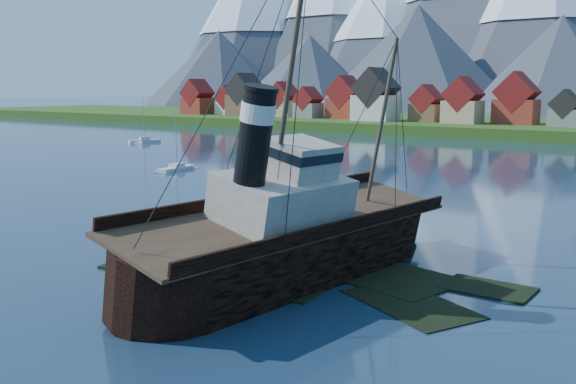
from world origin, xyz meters
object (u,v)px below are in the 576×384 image
Objects in this scene: tugboat_wreck at (300,232)px; sailboat_b at (144,141)px; sailboat_c at (284,157)px; sailboat_a at (177,169)px.

tugboat_wreck is 2.84× the size of sailboat_b.
sailboat_a is at bearing -167.59° from sailboat_c.
sailboat_b is (-46.53, 33.88, 0.05)m from sailboat_a.
tugboat_wreck reaches higher than sailboat_c.
sailboat_c is (4.29, 24.61, 0.07)m from sailboat_a.
sailboat_b is at bearing 150.31° from tugboat_wreck.
sailboat_a is at bearing -13.25° from sailboat_b.
sailboat_c reaches higher than sailboat_b.
tugboat_wreck is 3.30× the size of sailboat_a.
sailboat_a is (-51.65, 37.45, -3.01)m from tugboat_wreck.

